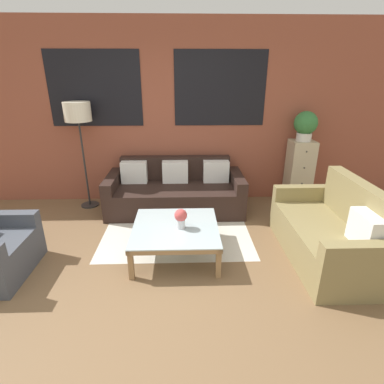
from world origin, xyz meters
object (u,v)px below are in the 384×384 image
at_px(flower_vase, 181,217).
at_px(coffee_table, 175,230).
at_px(couch_dark, 175,192).
at_px(drawer_cabinet, 299,172).
at_px(potted_plant, 306,125).
at_px(settee_vintage, 330,234).
at_px(floor_lamp, 78,117).

bearing_deg(flower_vase, coffee_table, 150.26).
xyz_separation_m(couch_dark, flower_vase, (0.09, -1.33, 0.22)).
xyz_separation_m(drawer_cabinet, potted_plant, (0.00, 0.00, 0.77)).
relative_size(settee_vintage, flower_vase, 6.81).
xyz_separation_m(settee_vintage, flower_vase, (-1.71, 0.09, 0.19)).
bearing_deg(couch_dark, drawer_cabinet, 6.43).
distance_m(couch_dark, flower_vase, 1.35).
xyz_separation_m(couch_dark, settee_vintage, (1.80, -1.42, 0.03)).
distance_m(couch_dark, potted_plant, 2.26).
relative_size(settee_vintage, coffee_table, 1.62).
relative_size(couch_dark, coffee_table, 2.10).
bearing_deg(settee_vintage, potted_plant, 82.48).
bearing_deg(couch_dark, potted_plant, 6.44).
xyz_separation_m(floor_lamp, potted_plant, (3.43, 0.05, -0.14)).
relative_size(couch_dark, floor_lamp, 1.26).
bearing_deg(couch_dark, floor_lamp, 173.01).
bearing_deg(settee_vintage, drawer_cabinet, 82.48).
bearing_deg(flower_vase, settee_vintage, -3.10).
height_order(couch_dark, drawer_cabinet, drawer_cabinet).
bearing_deg(coffee_table, couch_dark, 91.20).
relative_size(coffee_table, drawer_cabinet, 0.95).
relative_size(drawer_cabinet, flower_vase, 4.42).
bearing_deg(couch_dark, coffee_table, -88.80).
bearing_deg(potted_plant, flower_vase, -141.04).
distance_m(couch_dark, floor_lamp, 1.82).
bearing_deg(flower_vase, floor_lamp, 135.02).
bearing_deg(potted_plant, couch_dark, -173.56).
xyz_separation_m(settee_vintage, potted_plant, (0.22, 1.65, 0.97)).
bearing_deg(floor_lamp, settee_vintage, -26.41).
xyz_separation_m(settee_vintage, floor_lamp, (-3.21, 1.59, 1.12)).
height_order(couch_dark, coffee_table, couch_dark).
distance_m(couch_dark, settee_vintage, 2.29).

